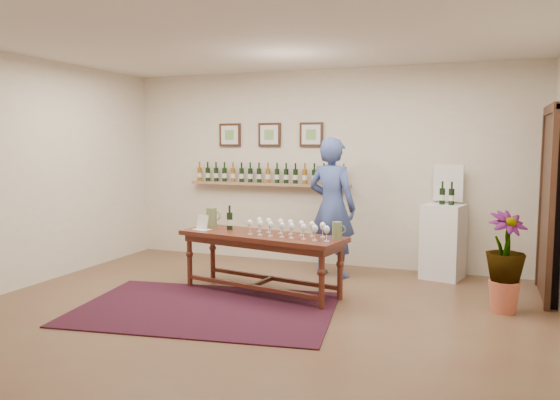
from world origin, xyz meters
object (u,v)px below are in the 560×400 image
(tasting_table, at_px, (262,243))
(person, at_px, (332,207))
(potted_plant, at_px, (505,262))
(display_pedestal, at_px, (443,241))

(tasting_table, distance_m, person, 1.26)
(tasting_table, relative_size, potted_plant, 2.28)
(tasting_table, xyz_separation_m, potted_plant, (2.64, 0.22, -0.07))
(person, bearing_deg, potted_plant, 171.04)
(potted_plant, bearing_deg, tasting_table, -175.27)
(display_pedestal, xyz_separation_m, person, (-1.39, -0.41, 0.43))
(person, bearing_deg, tasting_table, 77.00)
(tasting_table, relative_size, person, 1.13)
(display_pedestal, bearing_deg, potted_plant, -61.12)
(tasting_table, bearing_deg, potted_plant, 15.38)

